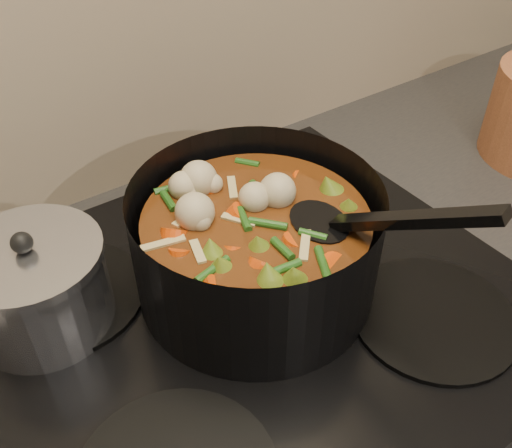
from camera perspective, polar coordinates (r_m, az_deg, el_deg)
stovetop at (r=0.65m, az=-1.00°, el=-8.88°), size 0.62×0.54×0.03m
stockpot at (r=0.62m, az=0.05°, el=-2.13°), size 0.29×0.36×0.20m
saucepan at (r=0.64m, az=-21.03°, el=-5.88°), size 0.15×0.15×0.12m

